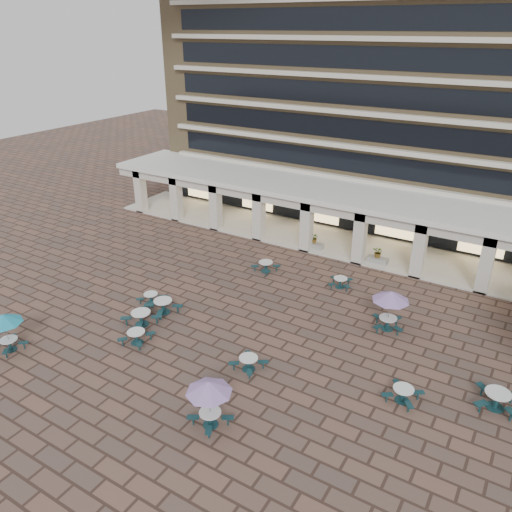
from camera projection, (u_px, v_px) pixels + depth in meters
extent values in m
plane|color=brown|center=(241.00, 335.00, 27.90)|extent=(120.00, 120.00, 0.00)
cube|color=#907751|center=(400.00, 86.00, 43.01)|extent=(40.00, 15.00, 22.00)
cube|color=beige|center=(361.00, 181.00, 39.74)|extent=(36.80, 0.50, 0.35)
cube|color=black|center=(364.00, 164.00, 39.37)|extent=(35.20, 0.05, 1.60)
cube|color=beige|center=(364.00, 148.00, 38.65)|extent=(36.80, 0.50, 0.35)
cube|color=black|center=(367.00, 131.00, 38.28)|extent=(35.20, 0.05, 1.60)
cube|color=beige|center=(368.00, 114.00, 37.55)|extent=(36.80, 0.50, 0.35)
cube|color=black|center=(370.00, 95.00, 37.18)|extent=(35.20, 0.05, 1.60)
cube|color=beige|center=(371.00, 77.00, 36.46)|extent=(36.80, 0.50, 0.35)
cube|color=black|center=(374.00, 58.00, 36.09)|extent=(35.20, 0.05, 1.60)
cube|color=beige|center=(375.00, 39.00, 35.36)|extent=(36.80, 0.50, 0.35)
cube|color=black|center=(377.00, 18.00, 34.99)|extent=(35.20, 0.05, 1.60)
cube|color=white|center=(348.00, 193.00, 37.74)|extent=(42.00, 6.60, 0.40)
cube|color=beige|center=(333.00, 210.00, 35.72)|extent=(42.00, 0.30, 0.90)
cube|color=black|center=(358.00, 213.00, 40.84)|extent=(38.00, 0.15, 3.20)
cube|color=beige|center=(344.00, 243.00, 39.49)|extent=(42.00, 6.00, 0.12)
cube|color=beige|center=(140.00, 191.00, 45.62)|extent=(0.80, 0.80, 4.00)
cube|color=beige|center=(176.00, 198.00, 43.63)|extent=(0.80, 0.80, 4.00)
cube|color=beige|center=(216.00, 207.00, 41.64)|extent=(0.80, 0.80, 4.00)
cube|color=beige|center=(259.00, 216.00, 39.64)|extent=(0.80, 0.80, 4.00)
cube|color=beige|center=(307.00, 226.00, 37.65)|extent=(0.80, 0.80, 4.00)
cube|color=beige|center=(360.00, 237.00, 35.66)|extent=(0.80, 0.80, 4.00)
cube|color=beige|center=(419.00, 250.00, 33.66)|extent=(0.80, 0.80, 4.00)
cube|color=beige|center=(486.00, 264.00, 31.67)|extent=(0.80, 0.80, 4.00)
cube|color=#FFD88C|center=(201.00, 186.00, 48.36)|extent=(3.20, 0.08, 2.40)
cube|color=#FFD88C|center=(257.00, 196.00, 45.34)|extent=(3.20, 0.08, 2.40)
cube|color=#FFD88C|center=(322.00, 209.00, 42.32)|extent=(3.20, 0.08, 2.40)
cube|color=#FFD88C|center=(396.00, 223.00, 39.30)|extent=(3.20, 0.08, 2.40)
cube|color=#FFD88C|center=(483.00, 239.00, 36.28)|extent=(3.20, 0.08, 2.40)
cylinder|color=#14383E|center=(137.00, 342.00, 27.25)|extent=(0.68, 0.68, 0.04)
cylinder|color=#14383E|center=(137.00, 338.00, 27.12)|extent=(0.17, 0.17, 0.64)
cylinder|color=white|center=(136.00, 332.00, 26.96)|extent=(0.97, 0.97, 0.05)
cube|color=#14383E|center=(150.00, 333.00, 27.33)|extent=(0.54, 0.59, 0.05)
cylinder|color=#14383E|center=(151.00, 337.00, 27.42)|extent=(0.08, 0.08, 0.41)
cube|color=#14383E|center=(134.00, 329.00, 27.71)|extent=(0.59, 0.54, 0.05)
cylinder|color=#14383E|center=(135.00, 332.00, 27.80)|extent=(0.08, 0.08, 0.41)
cube|color=#14383E|center=(122.00, 339.00, 26.82)|extent=(0.54, 0.59, 0.05)
cylinder|color=#14383E|center=(123.00, 343.00, 26.91)|extent=(0.08, 0.08, 0.41)
cube|color=#14383E|center=(139.00, 344.00, 26.44)|extent=(0.59, 0.54, 0.05)
cylinder|color=#14383E|center=(139.00, 347.00, 26.53)|extent=(0.08, 0.08, 0.41)
cylinder|color=#14383E|center=(249.00, 369.00, 25.15)|extent=(0.67, 0.67, 0.04)
cylinder|color=#14383E|center=(249.00, 364.00, 25.03)|extent=(0.17, 0.17, 0.63)
cylinder|color=white|center=(248.00, 358.00, 24.87)|extent=(0.95, 0.95, 0.05)
cube|color=#14383E|center=(263.00, 362.00, 25.03)|extent=(0.58, 0.52, 0.05)
cylinder|color=#14383E|center=(263.00, 365.00, 25.13)|extent=(0.08, 0.08, 0.40)
cube|color=#14383E|center=(248.00, 354.00, 25.66)|extent=(0.52, 0.58, 0.05)
cylinder|color=#14383E|center=(248.00, 357.00, 25.75)|extent=(0.08, 0.08, 0.40)
cube|color=#14383E|center=(234.00, 363.00, 24.94)|extent=(0.58, 0.52, 0.05)
cylinder|color=#14383E|center=(234.00, 367.00, 25.03)|extent=(0.08, 0.08, 0.40)
cube|color=#14383E|center=(249.00, 372.00, 24.31)|extent=(0.52, 0.58, 0.05)
cylinder|color=#14383E|center=(249.00, 375.00, 24.41)|extent=(0.08, 0.08, 0.40)
cylinder|color=#14383E|center=(11.00, 350.00, 26.65)|extent=(0.63, 0.63, 0.04)
cylinder|color=#14383E|center=(10.00, 345.00, 26.54)|extent=(0.16, 0.16, 0.60)
cylinder|color=white|center=(8.00, 340.00, 26.38)|extent=(0.90, 0.90, 0.05)
cube|color=#14383E|center=(23.00, 342.00, 26.59)|extent=(0.54, 0.51, 0.05)
cylinder|color=#14383E|center=(24.00, 346.00, 26.68)|extent=(0.07, 0.07, 0.38)
cube|color=#14383E|center=(13.00, 336.00, 27.12)|extent=(0.51, 0.54, 0.05)
cylinder|color=#14383E|center=(14.00, 339.00, 27.21)|extent=(0.07, 0.07, 0.38)
cube|color=#14383E|center=(6.00, 351.00, 25.86)|extent=(0.51, 0.54, 0.05)
cylinder|color=#14383E|center=(6.00, 355.00, 25.95)|extent=(0.07, 0.07, 0.38)
cylinder|color=gray|center=(7.00, 333.00, 26.20)|extent=(0.05, 0.05, 2.17)
cone|color=teal|center=(3.00, 319.00, 25.84)|extent=(1.89, 1.89, 0.50)
cylinder|color=#14383E|center=(151.00, 302.00, 31.17)|extent=(0.60, 0.60, 0.03)
cylinder|color=#14383E|center=(151.00, 299.00, 31.06)|extent=(0.15, 0.15, 0.57)
cylinder|color=white|center=(151.00, 294.00, 30.91)|extent=(0.86, 0.86, 0.04)
cube|color=#14383E|center=(162.00, 296.00, 31.17)|extent=(0.50, 0.51, 0.04)
cylinder|color=#14383E|center=(162.00, 299.00, 31.25)|extent=(0.07, 0.07, 0.36)
cube|color=#14383E|center=(150.00, 292.00, 31.61)|extent=(0.51, 0.50, 0.04)
cylinder|color=#14383E|center=(151.00, 295.00, 31.69)|extent=(0.07, 0.07, 0.36)
cube|color=#14383E|center=(140.00, 299.00, 30.86)|extent=(0.50, 0.51, 0.04)
cylinder|color=#14383E|center=(140.00, 302.00, 30.95)|extent=(0.07, 0.07, 0.36)
cube|color=#14383E|center=(152.00, 303.00, 30.43)|extent=(0.51, 0.50, 0.04)
cylinder|color=#14383E|center=(152.00, 306.00, 30.51)|extent=(0.07, 0.07, 0.36)
cylinder|color=#14383E|center=(211.00, 424.00, 21.66)|extent=(0.67, 0.67, 0.04)
cylinder|color=#14383E|center=(210.00, 419.00, 21.53)|extent=(0.17, 0.17, 0.63)
cylinder|color=white|center=(210.00, 412.00, 21.37)|extent=(0.96, 0.96, 0.05)
cube|color=#14383E|center=(228.00, 418.00, 21.47)|extent=(0.59, 0.50, 0.05)
cylinder|color=#14383E|center=(228.00, 421.00, 21.57)|extent=(0.08, 0.08, 0.40)
cube|color=#14383E|center=(212.00, 405.00, 22.17)|extent=(0.50, 0.59, 0.05)
cylinder|color=#14383E|center=(212.00, 409.00, 22.26)|extent=(0.08, 0.08, 0.40)
cube|color=#14383E|center=(193.00, 417.00, 21.50)|extent=(0.59, 0.50, 0.05)
cylinder|color=#14383E|center=(193.00, 421.00, 21.59)|extent=(0.08, 0.08, 0.40)
cube|color=#14383E|center=(209.00, 430.00, 20.81)|extent=(0.50, 0.59, 0.05)
cylinder|color=#14383E|center=(209.00, 434.00, 20.90)|extent=(0.08, 0.08, 0.40)
cylinder|color=gray|center=(210.00, 404.00, 21.18)|extent=(0.05, 0.05, 2.31)
cone|color=#9270B4|center=(209.00, 387.00, 20.79)|extent=(2.02, 2.02, 0.53)
cylinder|color=#14383E|center=(495.00, 407.00, 22.63)|extent=(0.80, 0.80, 0.05)
cylinder|color=#14383E|center=(496.00, 401.00, 22.48)|extent=(0.20, 0.20, 0.75)
cylinder|color=white|center=(498.00, 393.00, 22.29)|extent=(1.14, 1.14, 0.06)
cube|color=#14383E|center=(512.00, 394.00, 22.70)|extent=(0.64, 0.69, 0.06)
cylinder|color=#14383E|center=(511.00, 399.00, 22.81)|extent=(0.09, 0.09, 0.48)
cube|color=#14383E|center=(483.00, 387.00, 23.19)|extent=(0.69, 0.64, 0.06)
cylinder|color=#14383E|center=(482.00, 391.00, 23.30)|extent=(0.09, 0.09, 0.48)
cube|color=#14383E|center=(481.00, 403.00, 22.17)|extent=(0.64, 0.69, 0.06)
cylinder|color=#14383E|center=(480.00, 408.00, 22.28)|extent=(0.09, 0.09, 0.48)
cube|color=#14383E|center=(512.00, 412.00, 21.67)|extent=(0.69, 0.64, 0.06)
cylinder|color=#14383E|center=(511.00, 417.00, 21.78)|extent=(0.09, 0.09, 0.48)
cylinder|color=#14383E|center=(164.00, 312.00, 30.14)|extent=(0.77, 0.77, 0.04)
cylinder|color=#14383E|center=(163.00, 307.00, 29.99)|extent=(0.20, 0.20, 0.73)
cylinder|color=white|center=(163.00, 301.00, 29.80)|extent=(1.11, 1.11, 0.06)
cube|color=#14383E|center=(177.00, 306.00, 29.89)|extent=(0.68, 0.56, 0.06)
cylinder|color=#14383E|center=(178.00, 309.00, 30.00)|extent=(0.09, 0.09, 0.46)
cube|color=#14383E|center=(166.00, 298.00, 30.72)|extent=(0.56, 0.68, 0.06)
cylinder|color=#14383E|center=(167.00, 302.00, 30.83)|extent=(0.09, 0.09, 0.46)
cube|color=#14383E|center=(149.00, 305.00, 29.99)|extent=(0.68, 0.56, 0.06)
cylinder|color=#14383E|center=(149.00, 308.00, 30.10)|extent=(0.09, 0.09, 0.46)
cube|color=#14383E|center=(160.00, 313.00, 29.16)|extent=(0.56, 0.68, 0.06)
cylinder|color=#14383E|center=(160.00, 317.00, 29.27)|extent=(0.09, 0.09, 0.46)
cylinder|color=#14383E|center=(142.00, 324.00, 28.90)|extent=(0.78, 0.78, 0.04)
cylinder|color=#14383E|center=(141.00, 319.00, 28.76)|extent=(0.20, 0.20, 0.73)
cylinder|color=white|center=(141.00, 312.00, 28.57)|extent=(1.11, 1.11, 0.06)
cube|color=#14383E|center=(156.00, 317.00, 28.77)|extent=(0.68, 0.61, 0.06)
cylinder|color=#14383E|center=(157.00, 320.00, 28.88)|extent=(0.09, 0.09, 0.47)
cube|color=#14383E|center=(143.00, 310.00, 29.49)|extent=(0.61, 0.68, 0.06)
cylinder|color=#14383E|center=(143.00, 313.00, 29.60)|extent=(0.09, 0.09, 0.47)
cube|color=#14383E|center=(126.00, 318.00, 28.64)|extent=(0.68, 0.61, 0.06)
cylinder|color=#14383E|center=(126.00, 322.00, 28.75)|extent=(0.09, 0.09, 0.47)
cube|color=#14383E|center=(139.00, 326.00, 27.92)|extent=(0.61, 0.68, 0.06)
cylinder|color=#14383E|center=(140.00, 329.00, 28.03)|extent=(0.09, 0.09, 0.47)
cylinder|color=#14383E|center=(402.00, 400.00, 23.05)|extent=(0.67, 0.67, 0.04)
cylinder|color=#14383E|center=(403.00, 395.00, 22.93)|extent=(0.17, 0.17, 0.63)
cylinder|color=white|center=(404.00, 389.00, 22.77)|extent=(0.95, 0.95, 0.05)
cube|color=#14383E|center=(419.00, 392.00, 22.95)|extent=(0.58, 0.53, 0.05)
cylinder|color=#14383E|center=(418.00, 396.00, 23.04)|extent=(0.08, 0.08, 0.40)
cube|color=#14383E|center=(397.00, 383.00, 23.55)|extent=(0.53, 0.58, 0.05)
cylinder|color=#14383E|center=(397.00, 387.00, 23.65)|extent=(0.08, 0.08, 0.40)
cube|color=#14383E|center=(387.00, 395.00, 22.81)|extent=(0.58, 0.53, 0.05)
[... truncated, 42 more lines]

